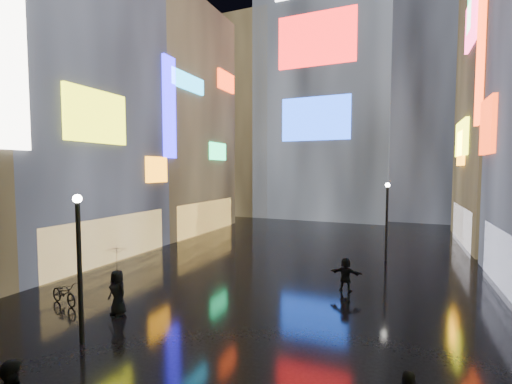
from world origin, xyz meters
The scene contains 12 objects.
ground centered at (0.00, 20.00, 0.00)m, with size 140.00×140.00×0.00m, color black.
building_left_mid centered at (-15.98, 14.01, 11.97)m, with size 10.28×12.70×24.00m.
building_left_far centered at (-15.98, 26.00, 10.98)m, with size 10.28×12.00×22.00m.
tower_main centered at (-3.00, 43.97, 21.01)m, with size 16.00×14.20×42.00m.
tower_flank_right centered at (9.00, 46.00, 17.00)m, with size 12.00×12.00×34.00m, color black.
tower_flank_left centered at (-14.00, 42.00, 13.00)m, with size 10.00×10.00×26.00m, color black.
lamp_near centered at (-3.88, 5.60, 2.94)m, with size 0.30×0.30×5.20m.
lamp_far centered at (5.46, 21.29, 2.94)m, with size 0.30×0.30×5.20m.
pedestrian_4 centered at (-4.56, 7.93, 0.94)m, with size 0.91×0.60×1.87m, color black.
pedestrian_5 centered at (3.82, 14.41, 0.84)m, with size 1.56×0.50×1.69m, color black.
umbrella_2 centered at (-4.56, 7.93, 2.36)m, with size 1.05×1.08×0.97m, color black.
bicycle centered at (-7.57, 7.79, 0.50)m, with size 0.67×1.91×1.00m, color black.
Camera 1 is at (6.18, -2.69, 6.02)m, focal length 24.00 mm.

